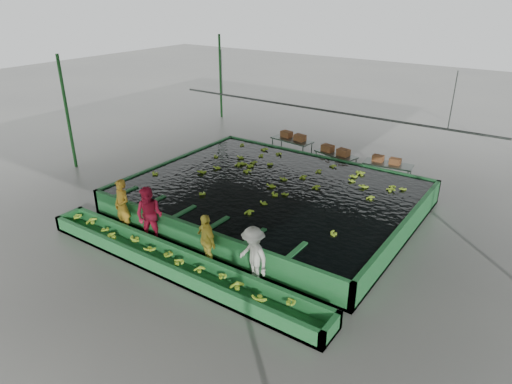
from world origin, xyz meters
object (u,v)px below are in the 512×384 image
Objects in this scene: worker_d at (253,256)px; packing_table_right at (387,174)px; flotation_tank at (271,196)px; worker_c at (206,240)px; sorting_trough at (175,264)px; box_stack_left at (293,139)px; packing_table_left at (292,148)px; worker_a at (122,206)px; packing_table_mid at (335,163)px; box_stack_right at (386,163)px; worker_b at (149,216)px; box_stack_mid at (335,153)px.

worker_d is 0.89× the size of packing_table_right.
flotation_tank is 4.35m from worker_c.
sorting_trough is at bearing -139.97° from worker_d.
worker_d is 10.50m from box_stack_left.
worker_c is at bearing -74.08° from packing_table_left.
worker_a reaches higher than packing_table_mid.
packing_table_mid is at bearing -12.01° from packing_table_left.
worker_a reaches higher than packing_table_right.
flotation_tank is 5.31m from worker_a.
worker_d is 9.02m from box_stack_right.
packing_table_mid is 1.65× the size of box_stack_right.
sorting_trough is 5.72× the size of worker_d.
flotation_tank is 6.07× the size of worker_c.
box_stack_left is (-2.17, 5.26, 0.47)m from flotation_tank.
packing_table_right is at bearing 0.53° from packing_table_mid.
packing_table_mid is at bearing 56.77° from worker_b.
packing_table_right is at bearing 106.53° from worker_d.
worker_d reaches higher than box_stack_right.
worker_d is 1.51× the size of box_stack_right.
worker_d is at bearing 6.28° from worker_a.
box_stack_mid reaches higher than flotation_tank.
box_stack_right reaches higher than box_stack_mid.
sorting_trough is at bearing -8.28° from worker_a.
worker_a is 10.66m from box_stack_right.
worker_a is 0.98× the size of worker_b.
worker_b reaches higher than packing_table_mid.
worker_a is 3.60m from worker_c.
packing_table_left is (-2.18, 10.27, 0.21)m from sorting_trough.
box_stack_mid is at bearing 87.99° from sorting_trough.
box_stack_left reaches higher than packing_table_mid.
packing_table_left is at bearing 167.76° from box_stack_mid.
worker_c is (0.52, -4.30, 0.37)m from flotation_tank.
box_stack_left is 1.16× the size of box_stack_right.
box_stack_right is at bearing 107.26° from worker_d.
worker_b reaches higher than sorting_trough.
box_stack_left is at bearing 101.85° from sorting_trough.
packing_table_left is 2.61m from box_stack_mid.
sorting_trough is at bearing -78.15° from box_stack_left.
worker_a reaches higher than packing_table_left.
worker_a is 5.27m from worker_d.
box_stack_left reaches higher than packing_table_left.
sorting_trough is 5.23× the size of packing_table_mid.
sorting_trough is 3.25m from worker_a.
flotation_tank is 4.96× the size of packing_table_left.
sorting_trough is 4.96× the size of packing_table_left.
flotation_tank is 7.46× the size of box_stack_left.
worker_b is 0.96× the size of packing_table_right.
worker_d is (5.27, 0.00, -0.05)m from worker_a.
packing_table_mid is (3.46, 8.92, -0.49)m from worker_a.
sorting_trough is at bearing -105.59° from packing_table_right.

